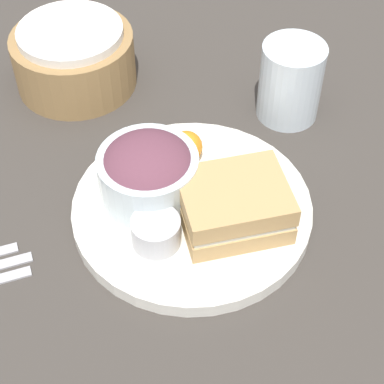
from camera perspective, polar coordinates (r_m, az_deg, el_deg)
name	(u,v)px	position (r m, az deg, el deg)	size (l,w,h in m)	color
ground_plane	(192,214)	(0.73, 0.00, -1.99)	(4.00, 4.00, 0.00)	#3D3833
plate	(192,209)	(0.72, 0.00, -1.53)	(0.27, 0.27, 0.02)	white
sandwich	(234,205)	(0.68, 3.74, -1.19)	(0.13, 0.12, 0.05)	tan
salad_bowl	(148,171)	(0.70, -3.92, 1.86)	(0.11, 0.11, 0.07)	silver
dressing_cup	(156,232)	(0.67, -3.22, -3.53)	(0.05, 0.05, 0.03)	#B7B7BC
orange_wedge	(186,147)	(0.75, -0.50, 4.03)	(0.04, 0.04, 0.04)	orange
drink_glass	(291,82)	(0.83, 8.75, 9.68)	(0.08, 0.08, 0.10)	silver
bread_basket	(74,57)	(0.89, -10.44, 11.69)	(0.16, 0.16, 0.09)	#997547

